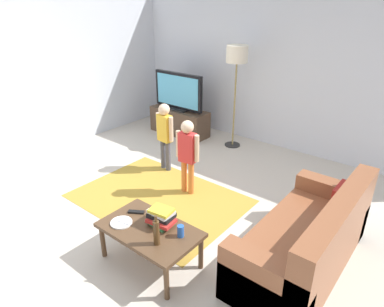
# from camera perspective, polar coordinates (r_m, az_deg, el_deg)

# --- Properties ---
(ground) EXTENTS (7.80, 7.80, 0.00)m
(ground) POSITION_cam_1_polar(r_m,az_deg,el_deg) (4.36, -5.04, -10.37)
(ground) COLOR beige
(wall_back) EXTENTS (6.00, 0.12, 2.70)m
(wall_back) POSITION_cam_1_polar(r_m,az_deg,el_deg) (6.19, 14.51, 13.23)
(wall_back) COLOR silver
(wall_back) RESTS_ON ground
(wall_left) EXTENTS (0.12, 6.00, 2.70)m
(wall_left) POSITION_cam_1_polar(r_m,az_deg,el_deg) (6.19, -26.55, 11.46)
(wall_left) COLOR silver
(wall_left) RESTS_ON ground
(area_rug) EXTENTS (2.20, 1.60, 0.01)m
(area_rug) POSITION_cam_1_polar(r_m,az_deg,el_deg) (4.71, -5.52, -7.40)
(area_rug) COLOR #B28C33
(area_rug) RESTS_ON ground
(tv_stand) EXTENTS (1.20, 0.44, 0.50)m
(tv_stand) POSITION_cam_1_polar(r_m,az_deg,el_deg) (6.80, -2.09, 5.30)
(tv_stand) COLOR #4C3828
(tv_stand) RESTS_ON ground
(tv) EXTENTS (1.10, 0.28, 0.71)m
(tv) POSITION_cam_1_polar(r_m,az_deg,el_deg) (6.60, -2.30, 10.20)
(tv) COLOR black
(tv) RESTS_ON tv_stand
(couch) EXTENTS (0.80, 1.80, 0.86)m
(couch) POSITION_cam_1_polar(r_m,az_deg,el_deg) (3.67, 19.05, -13.96)
(couch) COLOR brown
(couch) RESTS_ON ground
(floor_lamp) EXTENTS (0.36, 0.36, 1.78)m
(floor_lamp) POSITION_cam_1_polar(r_m,az_deg,el_deg) (5.92, 7.48, 15.22)
(floor_lamp) COLOR #262626
(floor_lamp) RESTS_ON ground
(child_near_tv) EXTENTS (0.36, 0.17, 1.07)m
(child_near_tv) POSITION_cam_1_polar(r_m,az_deg,el_deg) (5.21, -4.56, 3.75)
(child_near_tv) COLOR #4C4C59
(child_near_tv) RESTS_ON ground
(child_center) EXTENTS (0.35, 0.17, 1.06)m
(child_center) POSITION_cam_1_polar(r_m,az_deg,el_deg) (4.54, -0.76, 0.47)
(child_center) COLOR orange
(child_center) RESTS_ON ground
(coffee_table) EXTENTS (1.00, 0.60, 0.42)m
(coffee_table) POSITION_cam_1_polar(r_m,az_deg,el_deg) (3.51, -7.04, -12.88)
(coffee_table) COLOR #513823
(coffee_table) RESTS_ON ground
(book_stack) EXTENTS (0.30, 0.24, 0.19)m
(book_stack) POSITION_cam_1_polar(r_m,az_deg,el_deg) (3.47, -5.15, -10.43)
(book_stack) COLOR #388C4C
(book_stack) RESTS_ON coffee_table
(bottle) EXTENTS (0.06, 0.06, 0.31)m
(bottle) POSITION_cam_1_polar(r_m,az_deg,el_deg) (3.21, -5.94, -12.91)
(bottle) COLOR #4C3319
(bottle) RESTS_ON coffee_table
(tv_remote) EXTENTS (0.17, 0.13, 0.02)m
(tv_remote) POSITION_cam_1_polar(r_m,az_deg,el_deg) (3.71, -9.27, -9.58)
(tv_remote) COLOR black
(tv_remote) RESTS_ON coffee_table
(soda_can) EXTENTS (0.07, 0.07, 0.12)m
(soda_can) POSITION_cam_1_polar(r_m,az_deg,el_deg) (3.32, -1.90, -12.79)
(soda_can) COLOR #2659B2
(soda_can) RESTS_ON coffee_table
(plate) EXTENTS (0.22, 0.22, 0.02)m
(plate) POSITION_cam_1_polar(r_m,az_deg,el_deg) (3.59, -11.68, -11.19)
(plate) COLOR white
(plate) RESTS_ON coffee_table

